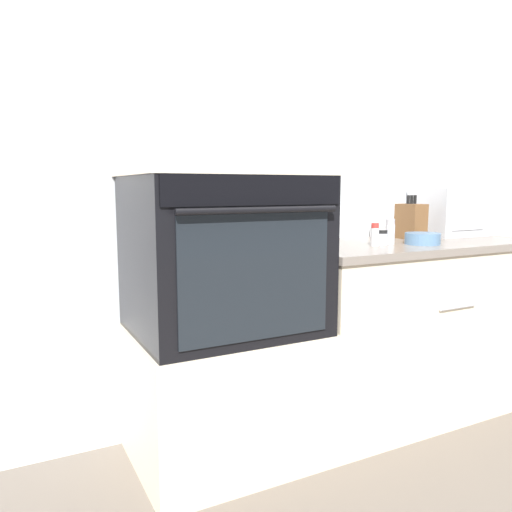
{
  "coord_description": "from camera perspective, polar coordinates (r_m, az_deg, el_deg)",
  "views": [
    {
      "loc": [
        -1.18,
        -1.55,
        1.14
      ],
      "look_at": [
        -0.27,
        0.21,
        0.87
      ],
      "focal_mm": 35.0,
      "sensor_mm": 36.0,
      "label": 1
    }
  ],
  "objects": [
    {
      "name": "knife_block",
      "position": [
        2.74,
        17.27,
        3.83
      ],
      "size": [
        0.09,
        0.15,
        0.23
      ],
      "color": "brown",
      "rests_on": "counter_unit"
    },
    {
      "name": "condiment_jar_far",
      "position": [
        2.79,
        13.33,
        2.78
      ],
      "size": [
        0.04,
        0.04,
        0.07
      ],
      "color": "silver",
      "rests_on": "counter_unit"
    },
    {
      "name": "microwave",
      "position": [
        3.01,
        21.31,
        4.72
      ],
      "size": [
        0.38,
        0.29,
        0.26
      ],
      "color": "#B2B5BA",
      "rests_on": "counter_unit"
    },
    {
      "name": "condiment_jar_back",
      "position": [
        2.35,
        13.43,
        2.36
      ],
      "size": [
        0.04,
        0.04,
        0.11
      ],
      "color": "silver",
      "rests_on": "counter_unit"
    },
    {
      "name": "wall_back",
      "position": [
        2.48,
        1.07,
        10.32
      ],
      "size": [
        8.0,
        0.05,
        2.5
      ],
      "color": "silver",
      "rests_on": "ground_plane"
    },
    {
      "name": "ground_plane",
      "position": [
        2.26,
        9.28,
        -22.71
      ],
      "size": [
        12.0,
        12.0,
        0.0
      ],
      "primitive_type": "plane",
      "color": "#6B6056"
    },
    {
      "name": "wall_oven",
      "position": [
        2.03,
        -3.75,
        0.18
      ],
      "size": [
        0.72,
        0.64,
        0.63
      ],
      "color": "black",
      "rests_on": "oven_cabinet_base"
    },
    {
      "name": "oven_cabinet_upper",
      "position": [
        2.07,
        -3.98,
        20.8
      ],
      "size": [
        0.75,
        0.6,
        0.84
      ],
      "color": "beige",
      "rests_on": "wall_oven"
    },
    {
      "name": "bowl",
      "position": [
        2.49,
        18.49,
        1.9
      ],
      "size": [
        0.16,
        0.16,
        0.05
      ],
      "color": "#517599",
      "rests_on": "counter_unit"
    },
    {
      "name": "condiment_jar_mid",
      "position": [
        2.45,
        15.08,
        2.68
      ],
      "size": [
        0.04,
        0.04,
        0.12
      ],
      "color": "silver",
      "rests_on": "counter_unit"
    },
    {
      "name": "counter_unit",
      "position": [
        2.69,
        16.82,
        -7.67
      ],
      "size": [
        1.31,
        0.63,
        0.88
      ],
      "color": "beige",
      "rests_on": "ground_plane"
    },
    {
      "name": "condiment_jar_near",
      "position": [
        2.4,
        14.2,
        2.03
      ],
      "size": [
        0.05,
        0.05,
        0.07
      ],
      "color": "silver",
      "rests_on": "counter_unit"
    },
    {
      "name": "oven_cabinet_base",
      "position": [
        2.19,
        -3.64,
        -15.39
      ],
      "size": [
        0.75,
        0.6,
        0.56
      ],
      "color": "beige",
      "rests_on": "ground_plane"
    }
  ]
}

